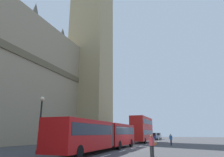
% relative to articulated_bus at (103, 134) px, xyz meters
% --- Properties ---
extents(ground_plane, '(160.00, 160.00, 0.00)m').
position_rel_articulated_bus_xyz_m(ground_plane, '(4.58, -1.99, -1.75)').
color(ground_plane, '#424244').
extents(lane_centre_marking, '(39.00, 0.16, 0.01)m').
position_rel_articulated_bus_xyz_m(lane_centre_marking, '(9.75, -1.99, -1.74)').
color(lane_centre_marking, silver).
rests_on(lane_centre_marking, ground_plane).
extents(articulated_bus, '(17.40, 2.54, 2.90)m').
position_rel_articulated_bus_xyz_m(articulated_bus, '(0.00, 0.00, 0.00)').
color(articulated_bus, '#B20F0F').
rests_on(articulated_bus, ground_plane).
extents(double_decker_bus, '(10.54, 2.54, 4.90)m').
position_rel_articulated_bus_xyz_m(double_decker_bus, '(20.24, 0.00, 0.96)').
color(double_decker_bus, red).
rests_on(double_decker_bus, ground_plane).
extents(sedan_lead, '(4.40, 1.86, 1.85)m').
position_rel_articulated_bus_xyz_m(sedan_lead, '(34.97, 0.16, -0.83)').
color(sedan_lead, navy).
rests_on(sedan_lead, ground_plane).
extents(sedan_trailing, '(4.40, 1.86, 1.85)m').
position_rel_articulated_bus_xyz_m(sedan_trailing, '(41.56, 0.02, -0.83)').
color(sedan_trailing, '#B7B7BC').
rests_on(sedan_trailing, ground_plane).
extents(traffic_cone_west, '(0.36, 0.36, 0.58)m').
position_rel_articulated_bus_xyz_m(traffic_cone_west, '(11.93, -3.63, -1.46)').
color(traffic_cone_west, black).
rests_on(traffic_cone_west, ground_plane).
extents(traffic_cone_middle, '(0.36, 0.36, 0.58)m').
position_rel_articulated_bus_xyz_m(traffic_cone_middle, '(13.99, -3.50, -1.46)').
color(traffic_cone_middle, black).
rests_on(traffic_cone_middle, ground_plane).
extents(street_lamp, '(0.44, 0.44, 5.27)m').
position_rel_articulated_bus_xyz_m(street_lamp, '(-4.69, 4.51, 1.31)').
color(street_lamp, black).
rests_on(street_lamp, ground_plane).
extents(pedestrian_near_cones, '(0.45, 0.45, 1.69)m').
position_rel_articulated_bus_xyz_m(pedestrian_near_cones, '(-3.77, -5.81, -0.83)').
color(pedestrian_near_cones, '#333333').
rests_on(pedestrian_near_cones, ground_plane).
extents(pedestrian_by_kerb, '(0.35, 0.45, 1.69)m').
position_rel_articulated_bus_xyz_m(pedestrian_by_kerb, '(12.63, -6.02, -0.83)').
color(pedestrian_by_kerb, '#262D4C').
rests_on(pedestrian_by_kerb, ground_plane).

